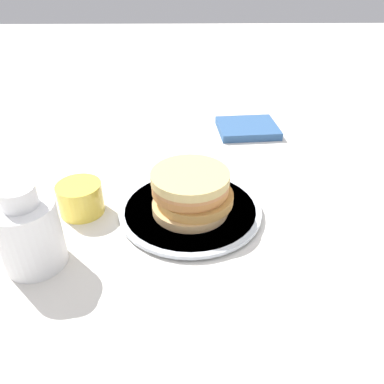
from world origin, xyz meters
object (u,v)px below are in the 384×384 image
cream_jug (29,232)px  plate (192,210)px  pancake_stack (192,191)px  juice_glass (81,198)px

cream_jug → plate: bearing=27.0°
plate → pancake_stack: 0.04m
juice_glass → cream_jug: 0.14m
pancake_stack → juice_glass: pancake_stack is taller
pancake_stack → juice_glass: bearing=177.2°
pancake_stack → juice_glass: 0.21m
plate → cream_jug: 0.28m
plate → pancake_stack: pancake_stack is taller
pancake_stack → cream_jug: size_ratio=1.08×
pancake_stack → cream_jug: (-0.25, -0.12, 0.01)m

